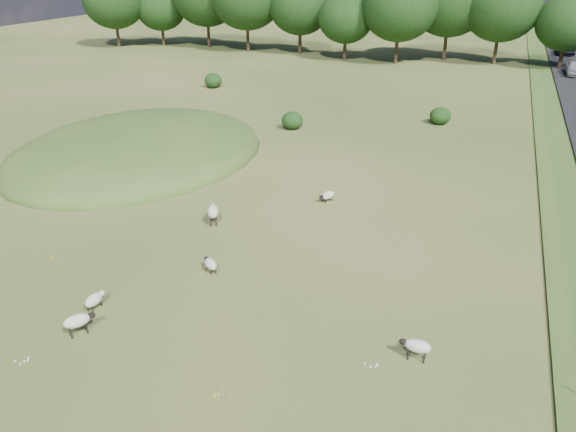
% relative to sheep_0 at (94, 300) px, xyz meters
% --- Properties ---
extents(ground, '(160.00, 160.00, 0.00)m').
position_rel_sheep_0_xyz_m(ground, '(2.76, 24.49, -0.38)').
color(ground, '#2E5119').
rests_on(ground, ground).
extents(mound, '(16.00, 20.00, 4.00)m').
position_rel_sheep_0_xyz_m(mound, '(-9.24, 16.49, -0.38)').
color(mound, '#33561E').
rests_on(mound, ground).
extents(treeline, '(96.28, 14.66, 11.70)m').
position_rel_sheep_0_xyz_m(treeline, '(1.70, 59.92, 6.18)').
color(treeline, black).
rests_on(treeline, ground).
extents(shrubs, '(25.12, 13.00, 1.47)m').
position_rel_sheep_0_xyz_m(shrubs, '(-2.99, 31.72, 0.32)').
color(shrubs, black).
rests_on(shrubs, ground).
extents(sheep_0, '(0.50, 1.05, 0.60)m').
position_rel_sheep_0_xyz_m(sheep_0, '(0.00, 0.00, 0.00)').
color(sheep_0, beige).
rests_on(sheep_0, ground).
extents(sheep_1, '(0.84, 1.04, 0.60)m').
position_rel_sheep_0_xyz_m(sheep_1, '(5.37, 13.01, -0.00)').
color(sheep_1, beige).
rests_on(sheep_1, ground).
extents(sheep_2, '(1.08, 0.49, 0.78)m').
position_rel_sheep_0_xyz_m(sheep_2, '(12.05, 1.31, 0.17)').
color(sheep_2, beige).
rests_on(sheep_2, ground).
extents(sheep_3, '(0.99, 0.91, 0.59)m').
position_rel_sheep_0_xyz_m(sheep_3, '(2.87, 4.04, -0.01)').
color(sheep_3, beige).
rests_on(sheep_3, ground).
extents(sheep_4, '(0.95, 1.13, 0.82)m').
position_rel_sheep_0_xyz_m(sheep_4, '(0.54, -1.55, 0.19)').
color(sheep_4, beige).
rests_on(sheep_4, ground).
extents(sheep_5, '(1.00, 1.34, 0.94)m').
position_rel_sheep_0_xyz_m(sheep_5, '(0.77, 8.33, 0.27)').
color(sheep_5, beige).
rests_on(sheep_5, ground).
extents(car_4, '(1.81, 4.50, 1.53)m').
position_rel_sheep_0_xyz_m(car_4, '(20.86, 55.96, 0.64)').
color(car_4, '#ABAEB3').
rests_on(car_4, road).
extents(car_5, '(2.25, 4.89, 1.36)m').
position_rel_sheep_0_xyz_m(car_5, '(20.86, 71.24, 0.55)').
color(car_5, black).
rests_on(car_5, road).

